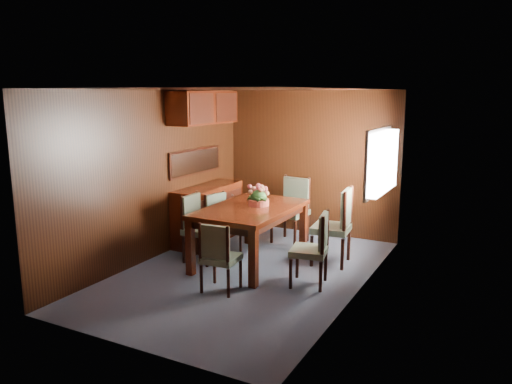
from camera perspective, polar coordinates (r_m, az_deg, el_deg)
The scene contains 11 objects.
ground at distance 6.74m, azimuth -1.09°, elevation -9.20°, with size 4.50×4.50×0.00m, color #3C4252.
room_shell at distance 6.69m, azimuth -0.55°, elevation 5.05°, with size 3.06×4.52×2.41m.
sideboard at distance 8.04m, azimuth -5.48°, elevation -2.48°, with size 0.48×1.40×0.90m, color #391207.
dining_table at distance 6.92m, azimuth -0.62°, elevation -2.62°, with size 1.08×1.73×0.81m.
chair_left_near at distance 7.12m, azimuth -6.69°, elevation -3.63°, with size 0.45×0.47×0.96m.
chair_left_far at distance 7.51m, azimuth -4.10°, elevation -3.12°, with size 0.50×0.51×0.89m.
chair_right_near at distance 6.20m, azimuth 6.73°, elevation -6.03°, with size 0.50×0.52×0.94m.
chair_right_far at distance 6.99m, azimuth 9.27°, elevation -3.42°, with size 0.55×0.57×1.08m.
chair_head at distance 5.97m, azimuth -4.33°, elevation -7.04°, with size 0.44×0.43×0.87m.
chair_foot at distance 8.00m, azimuth 4.21°, elevation -1.59°, with size 0.55×0.53×1.04m.
flower_centerpiece at distance 6.94m, azimuth 0.30°, elevation -0.34°, with size 0.31×0.31×0.31m.
Camera 1 is at (3.04, -5.53, 2.36)m, focal length 35.00 mm.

